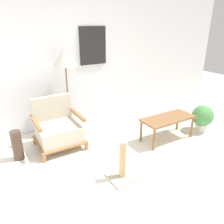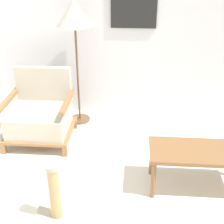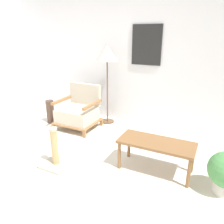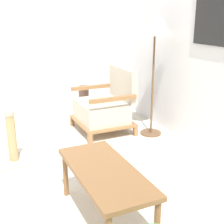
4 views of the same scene
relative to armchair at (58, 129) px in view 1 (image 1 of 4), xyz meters
The scene contains 8 objects.
ground_plane 1.69m from the armchair, 70.60° to the right, with size 14.00×14.00×0.00m, color silver.
wall_back 1.42m from the armchair, 55.29° to the left, with size 8.00×0.09×2.70m.
armchair is the anchor object (origin of this frame).
floor_lamp 1.20m from the armchair, 52.40° to the left, with size 0.43×0.43×1.55m.
coffee_table 1.90m from the armchair, 23.35° to the right, with size 0.98×0.43×0.43m.
vase 0.67m from the armchair, behind, with size 0.16×0.16×0.47m, color #473328.
potted_plant 2.71m from the armchair, 18.09° to the right, with size 0.41×0.41×0.52m.
scratching_post 1.34m from the armchair, 69.39° to the right, with size 0.37×0.37×0.57m.
Camera 1 is at (-1.44, -1.71, 1.96)m, focal length 35.00 mm.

